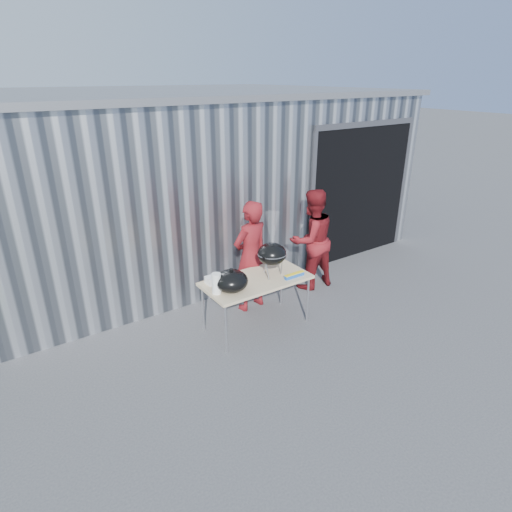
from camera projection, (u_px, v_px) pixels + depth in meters
ground at (274, 348)px, 5.71m from camera, size 80.00×80.00×0.00m
building at (181, 168)px, 9.07m from camera, size 8.20×6.20×3.10m
folding_table at (256, 282)px, 5.95m from camera, size 1.50×0.75×0.75m
kettle_grill at (272, 248)px, 5.88m from camera, size 0.41×0.41×0.93m
grill_lid at (231, 281)px, 5.57m from camera, size 0.44×0.44×0.32m
paper_towels at (216, 284)px, 5.50m from camera, size 0.12×0.12×0.28m
white_tub at (213, 280)px, 5.81m from camera, size 0.20×0.15×0.10m
foil_box at (294, 275)px, 5.98m from camera, size 0.32×0.06×0.06m
person_cook at (251, 256)px, 6.40m from camera, size 0.68×0.50×1.72m
person_bystander at (311, 240)px, 7.08m from camera, size 0.86×0.68×1.70m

